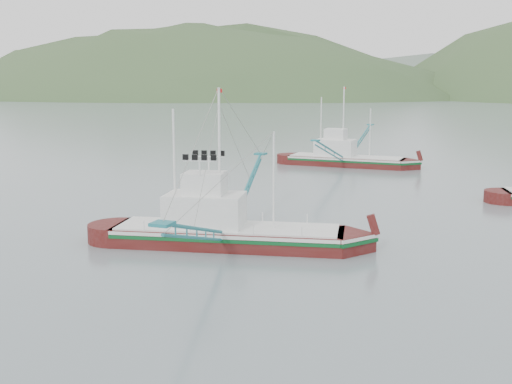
% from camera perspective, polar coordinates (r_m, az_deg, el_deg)
% --- Properties ---
extents(ground, '(1200.00, 1200.00, 0.00)m').
position_cam_1_polar(ground, '(40.44, -3.01, -5.85)').
color(ground, slate).
rests_on(ground, ground).
extents(main_boat, '(15.96, 27.70, 11.33)m').
position_cam_1_polar(main_boat, '(42.84, -2.79, -2.19)').
color(main_boat, '#440D0B').
rests_on(main_boat, ground).
extents(bg_boat_far, '(15.06, 27.08, 10.95)m').
position_cam_1_polar(bg_boat_far, '(83.80, 7.89, 3.34)').
color(bg_boat_far, '#440D0B').
rests_on(bg_boat_far, ground).
extents(headland_left, '(448.00, 308.00, 210.00)m').
position_cam_1_polar(headland_left, '(441.51, -5.75, 8.46)').
color(headland_left, '#365029').
rests_on(headland_left, ground).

